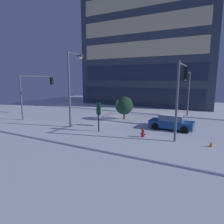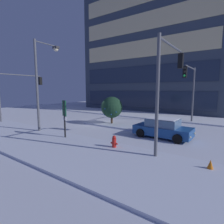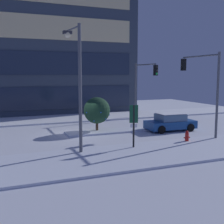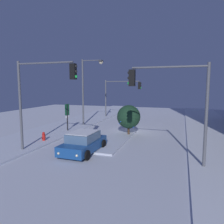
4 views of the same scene
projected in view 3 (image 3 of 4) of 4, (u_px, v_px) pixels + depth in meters
The scene contains 12 objects.
ground at pixel (79, 133), 24.41m from camera, with size 52.00×52.00×0.00m, color silver.
curb_strip_near at pixel (116, 157), 17.13m from camera, with size 52.00×5.20×0.14m, color silver.
curb_strip_far at pixel (58, 119), 31.67m from camera, with size 52.00×5.20×0.14m, color silver.
median_strip at pixel (118, 131), 25.25m from camera, with size 9.00×1.80×0.14m, color silver.
office_tower_main at pixel (33, 18), 39.37m from camera, with size 24.64×12.96×24.36m.
car_near at pixel (170, 122), 25.57m from camera, with size 4.38×2.22×1.49m.
traffic_light_corner_near_right at pixel (202, 79), 23.15m from camera, with size 0.32×4.64×6.42m.
traffic_light_corner_far_right at pixel (144, 80), 30.89m from camera, with size 0.32×4.64×6.00m.
street_lamp_arched at pixel (76, 71), 18.02m from camera, with size 0.56×2.53×7.73m.
fire_hydrant at pixel (187, 137), 20.98m from camera, with size 0.48×0.26×0.88m.
parking_info_sign at pixel (134, 121), 19.03m from camera, with size 0.55×0.21×2.88m.
decorated_tree_median at pixel (97, 110), 24.83m from camera, with size 2.21×2.27×2.93m.
Camera 3 is at (-6.54, -23.25, 4.82)m, focal length 47.74 mm.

